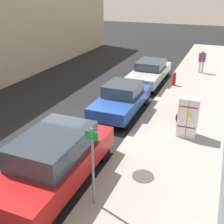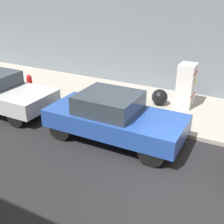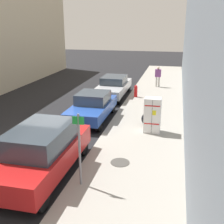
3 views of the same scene
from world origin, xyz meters
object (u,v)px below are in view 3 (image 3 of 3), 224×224
at_px(fire_hydrant, 136,91).
at_px(parked_suv_red, 42,151).
at_px(pedestrian_standing_near, 158,75).
at_px(parked_sedan_silver, 113,86).
at_px(parked_hatchback_blue, 92,106).
at_px(street_sign_post, 79,146).
at_px(discarded_refrigerator, 152,115).
at_px(trash_bag, 147,119).

height_order(fire_hydrant, parked_suv_red, parked_suv_red).
bearing_deg(pedestrian_standing_near, parked_sedan_silver, 98.47).
xyz_separation_m(parked_sedan_silver, parked_suv_red, (-0.00, 10.93, 0.17)).
xyz_separation_m(pedestrian_standing_near, parked_hatchback_blue, (2.84, 8.33, -0.28)).
bearing_deg(pedestrian_standing_near, parked_hatchback_blue, 120.96).
bearing_deg(pedestrian_standing_near, parked_suv_red, 128.44).
bearing_deg(pedestrian_standing_near, street_sign_post, 134.62).
height_order(street_sign_post, parked_hatchback_blue, street_sign_post).
height_order(street_sign_post, parked_suv_red, street_sign_post).
bearing_deg(parked_suv_red, parked_hatchback_blue, -90.00).
relative_size(street_sign_post, pedestrian_standing_near, 1.48).
height_order(discarded_refrigerator, parked_suv_red, discarded_refrigerator).
relative_size(fire_hydrant, trash_bag, 1.34).
distance_m(street_sign_post, parked_suv_red, 1.68).
bearing_deg(street_sign_post, parked_sedan_silver, -82.42).
bearing_deg(parked_sedan_silver, trash_bag, 118.28).
relative_size(discarded_refrigerator, parked_sedan_silver, 0.34).
distance_m(parked_sedan_silver, parked_hatchback_blue, 5.10).
distance_m(parked_sedan_silver, parked_suv_red, 10.93).
xyz_separation_m(street_sign_post, pedestrian_standing_near, (-1.32, -14.63, -0.42)).
relative_size(discarded_refrigerator, pedestrian_standing_near, 1.03).
height_order(street_sign_post, fire_hydrant, street_sign_post).
relative_size(fire_hydrant, pedestrian_standing_near, 0.51).
xyz_separation_m(discarded_refrigerator, parked_hatchback_blue, (3.29, -1.33, -0.19)).
bearing_deg(parked_sedan_silver, discarded_refrigerator, 117.12).
bearing_deg(parked_hatchback_blue, fire_hydrant, -108.50).
bearing_deg(street_sign_post, fire_hydrant, -90.52).
height_order(discarded_refrigerator, street_sign_post, street_sign_post).
relative_size(street_sign_post, parked_suv_red, 0.49).
height_order(fire_hydrant, parked_hatchback_blue, parked_hatchback_blue).
bearing_deg(pedestrian_standing_near, discarded_refrigerator, 142.47).
xyz_separation_m(fire_hydrant, parked_hatchback_blue, (1.62, 4.84, 0.21)).
distance_m(discarded_refrigerator, parked_sedan_silver, 7.23).
xyz_separation_m(street_sign_post, parked_hatchback_blue, (1.52, -6.31, -0.69)).
xyz_separation_m(street_sign_post, trash_bag, (-1.47, -5.86, -1.02)).
bearing_deg(fire_hydrant, parked_suv_red, 81.37).
relative_size(trash_bag, parked_sedan_silver, 0.13).
relative_size(street_sign_post, parked_hatchback_blue, 0.56).
bearing_deg(trash_bag, parked_sedan_silver, -61.72).
bearing_deg(parked_hatchback_blue, parked_suv_red, 90.00).
bearing_deg(parked_hatchback_blue, trash_bag, 171.45).
height_order(pedestrian_standing_near, parked_hatchback_blue, pedestrian_standing_near).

